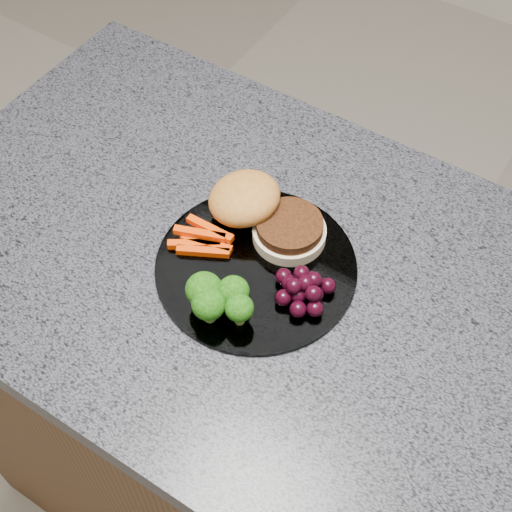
{
  "coord_description": "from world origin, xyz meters",
  "views": [
    {
      "loc": [
        0.18,
        -0.45,
        1.65
      ],
      "look_at": [
        -0.11,
        -0.01,
        0.93
      ],
      "focal_mm": 50.0,
      "sensor_mm": 36.0,
      "label": 1
    }
  ],
  "objects": [
    {
      "name": "burger",
      "position": [
        -0.14,
        0.06,
        0.93
      ],
      "size": [
        0.18,
        0.11,
        0.05
      ],
      "rotation": [
        0.0,
        0.0,
        0.09
      ],
      "color": "beige",
      "rests_on": "plate"
    },
    {
      "name": "broccoli",
      "position": [
        -0.11,
        -0.09,
        0.94
      ],
      "size": [
        0.09,
        0.07,
        0.05
      ],
      "rotation": [
        0.0,
        0.0,
        0.34
      ],
      "color": "olive",
      "rests_on": "plate"
    },
    {
      "name": "grape_bunch",
      "position": [
        -0.03,
        -0.01,
        0.92
      ],
      "size": [
        0.08,
        0.07,
        0.04
      ],
      "rotation": [
        0.0,
        0.0,
        0.39
      ],
      "color": "black",
      "rests_on": "plate"
    },
    {
      "name": "countertop",
      "position": [
        0.0,
        0.0,
        0.88
      ],
      "size": [
        1.2,
        0.6,
        0.04
      ],
      "primitive_type": "cube",
      "color": "#51515C",
      "rests_on": "island_cabinet"
    },
    {
      "name": "island_cabinet",
      "position": [
        0.0,
        0.0,
        0.43
      ],
      "size": [
        1.2,
        0.6,
        0.86
      ],
      "primitive_type": "cube",
      "color": "brown",
      "rests_on": "ground"
    },
    {
      "name": "plate",
      "position": [
        -0.11,
        -0.01,
        0.9
      ],
      "size": [
        0.26,
        0.26,
        0.01
      ],
      "primitive_type": "cylinder",
      "color": "white",
      "rests_on": "countertop"
    },
    {
      "name": "carrot_sticks",
      "position": [
        -0.19,
        -0.01,
        0.91
      ],
      "size": [
        0.08,
        0.06,
        0.02
      ],
      "rotation": [
        0.0,
        0.0,
        0.1
      ],
      "color": "#E93C03",
      "rests_on": "plate"
    }
  ]
}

